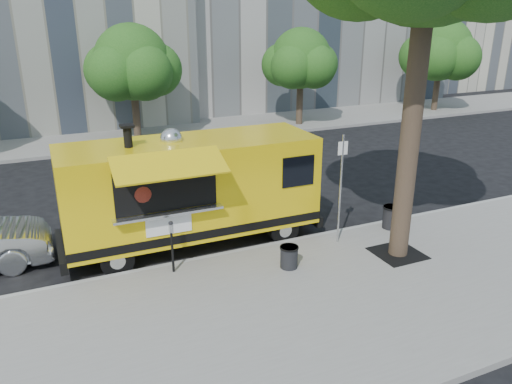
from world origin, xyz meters
The scene contains 13 objects.
ground centered at (0.00, 0.00, 0.00)m, with size 120.00×120.00×0.00m, color black.
sidewalk centered at (0.00, -4.00, 0.07)m, with size 60.00×6.00×0.15m, color gray.
curb centered at (0.00, -0.93, 0.07)m, with size 60.00×0.14×0.16m, color #999993.
far_sidewalk centered at (0.00, 13.50, 0.07)m, with size 60.00×5.00×0.15m, color gray.
tree_well centered at (2.60, -2.80, 0.15)m, with size 1.20×1.20×0.02m, color black.
far_tree_b centered at (-1.00, 12.70, 3.83)m, with size 3.60×3.60×5.50m.
far_tree_c centered at (8.00, 12.40, 3.72)m, with size 3.24×3.24×5.21m.
far_tree_d centered at (18.00, 12.60, 3.89)m, with size 3.78×3.78×5.64m.
sign_post centered at (1.55, -1.55, 1.85)m, with size 0.28×0.06×3.00m.
parking_meter centered at (-3.00, -1.35, 0.98)m, with size 0.11×0.11×1.33m.
food_truck centered at (-2.03, 0.22, 1.63)m, with size 7.05×3.27×3.48m.
trash_bin_left centered at (-0.34, -2.29, 0.45)m, with size 0.47×0.47×0.56m.
trash_bin_right centered at (3.50, -1.37, 0.50)m, with size 0.55×0.55×0.66m.
Camera 1 is at (-5.55, -11.97, 6.09)m, focal length 35.00 mm.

